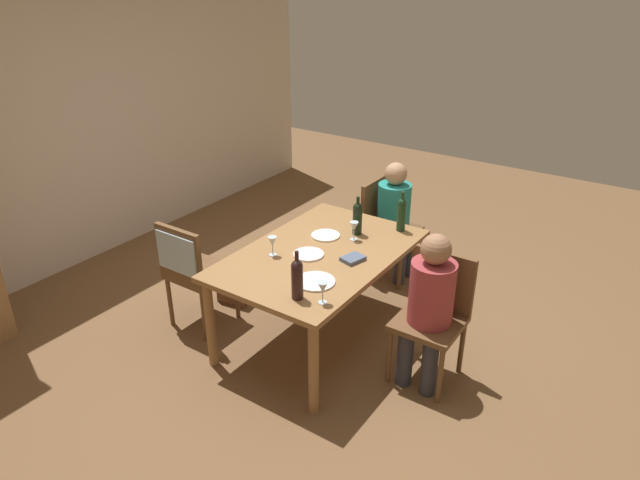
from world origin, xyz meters
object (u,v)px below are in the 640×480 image
object	(u,v)px
handbag	(234,291)
chair_far_left	(188,264)
chair_near	(435,308)
person_woman_host	(429,301)
wine_glass_near_right	(354,227)
dinner_plate_guest_left	(326,235)
wine_glass_near_left	(272,242)
wine_bottle_dark_red	(402,213)
dining_table	(320,262)
dinner_plate_guest_right	(309,254)
wine_bottle_tall_green	(357,217)
chair_right_end	(384,222)
wine_glass_centre	(323,288)
dinner_plate_host	(315,281)
wine_bottle_short_olive	(297,278)
person_man_bearded	(396,213)

from	to	relation	value
handbag	chair_far_left	bearing A→B (deg)	180.00
chair_near	handbag	world-z (taller)	chair_near
chair_near	person_woman_host	distance (m)	0.17
wine_glass_near_right	handbag	bearing A→B (deg)	108.67
dinner_plate_guest_left	wine_glass_near_left	bearing A→B (deg)	163.50
chair_near	wine_bottle_dark_red	world-z (taller)	wine_bottle_dark_red
chair_near	chair_far_left	world-z (taller)	same
dining_table	dinner_plate_guest_right	size ratio (longest dim) A/B	7.06
chair_near	handbag	xyz separation A→B (m)	(-0.10, 1.80, -0.42)
wine_bottle_tall_green	wine_glass_near_right	world-z (taller)	wine_bottle_tall_green
wine_bottle_tall_green	handbag	xyz separation A→B (m)	(-0.44, 0.97, -0.78)
chair_right_end	wine_glass_centre	size ratio (longest dim) A/B	6.17
dining_table	wine_glass_near_left	bearing A→B (deg)	132.00
wine_glass_centre	dinner_plate_host	world-z (taller)	wine_glass_centre
chair_far_left	dinner_plate_guest_right	distance (m)	0.96
chair_right_end	wine_glass_centre	distance (m)	1.85
wine_bottle_short_olive	wine_glass_near_right	size ratio (longest dim) A/B	2.26
chair_near	wine_glass_near_left	xyz separation A→B (m)	(-0.32, 1.16, 0.32)
chair_near	dinner_plate_guest_left	xyz separation A→B (m)	(0.16, 1.02, 0.22)
chair_right_end	person_woman_host	bearing A→B (deg)	39.16
wine_bottle_tall_green	wine_bottle_short_olive	world-z (taller)	wine_bottle_short_olive
wine_bottle_dark_red	chair_right_end	bearing A→B (deg)	38.78
chair_far_left	wine_bottle_tall_green	distance (m)	1.36
person_man_bearded	dinner_plate_guest_right	world-z (taller)	person_man_bearded
wine_bottle_dark_red	wine_bottle_short_olive	xyz separation A→B (m)	(-1.30, 0.08, -0.00)
chair_near	dinner_plate_guest_right	size ratio (longest dim) A/B	4.02
wine_glass_near_left	dinner_plate_guest_right	size ratio (longest dim) A/B	0.65
dining_table	dinner_plate_guest_left	size ratio (longest dim) A/B	7.13
chair_right_end	dinner_plate_host	bearing A→B (deg)	11.18
chair_far_left	chair_near	bearing A→B (deg)	17.68
chair_far_left	dinner_plate_guest_left	world-z (taller)	chair_far_left
chair_near	wine_glass_centre	size ratio (longest dim) A/B	6.17
dinner_plate_guest_right	chair_far_left	bearing A→B (deg)	114.94
dinner_plate_guest_left	handbag	distance (m)	1.05
wine_glass_near_left	wine_glass_near_right	xyz separation A→B (m)	(0.56, -0.36, 0.00)
wine_bottle_short_olive	dinner_plate_guest_left	xyz separation A→B (m)	(0.86, 0.36, -0.14)
person_man_bearded	wine_glass_near_right	world-z (taller)	person_man_bearded
wine_bottle_short_olive	dinner_plate_host	world-z (taller)	wine_bottle_short_olive
dining_table	chair_right_end	distance (m)	1.20
person_man_bearded	wine_glass_centre	world-z (taller)	person_man_bearded
dinner_plate_host	wine_glass_near_right	bearing A→B (deg)	10.14
chair_near	person_woman_host	size ratio (longest dim) A/B	0.81
wine_glass_near_right	dinner_plate_host	xyz separation A→B (m)	(-0.71, -0.13, -0.10)
chair_right_end	wine_bottle_dark_red	size ratio (longest dim) A/B	2.79
person_woman_host	handbag	distance (m)	1.88
person_woman_host	wine_glass_near_left	xyz separation A→B (m)	(-0.21, 1.16, 0.20)
person_woman_host	wine_bottle_short_olive	xyz separation A→B (m)	(-0.59, 0.66, 0.24)
chair_right_end	dinner_plate_guest_left	size ratio (longest dim) A/B	4.05
person_man_bearded	wine_glass_centre	distance (m)	1.81
chair_far_left	dinner_plate_guest_left	bearing A→B (deg)	43.20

